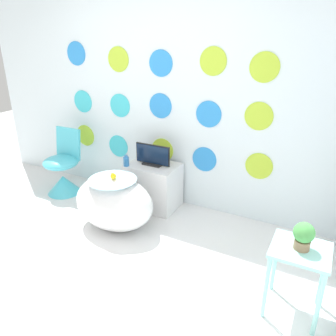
{
  "coord_description": "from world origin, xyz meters",
  "views": [
    {
      "loc": [
        1.81,
        -1.56,
        1.92
      ],
      "look_at": [
        0.56,
        0.8,
        0.82
      ],
      "focal_mm": 35.0,
      "sensor_mm": 36.0,
      "label": 1
    }
  ],
  "objects_px": {
    "chair": "(63,173)",
    "vase": "(126,161)",
    "tv": "(153,156)",
    "bathtub": "(114,203)",
    "potted_plant_left": "(304,235)"
  },
  "relations": [
    {
      "from": "bathtub",
      "to": "chair",
      "type": "relative_size",
      "value": 1.06
    },
    {
      "from": "tv",
      "to": "potted_plant_left",
      "type": "distance_m",
      "value": 1.94
    },
    {
      "from": "vase",
      "to": "potted_plant_left",
      "type": "bearing_deg",
      "value": -20.63
    },
    {
      "from": "tv",
      "to": "vase",
      "type": "relative_size",
      "value": 3.37
    },
    {
      "from": "chair",
      "to": "vase",
      "type": "xyz_separation_m",
      "value": [
        0.96,
        0.05,
        0.31
      ]
    },
    {
      "from": "bathtub",
      "to": "potted_plant_left",
      "type": "relative_size",
      "value": 4.36
    },
    {
      "from": "vase",
      "to": "potted_plant_left",
      "type": "distance_m",
      "value": 2.09
    },
    {
      "from": "tv",
      "to": "vase",
      "type": "height_order",
      "value": "tv"
    },
    {
      "from": "bathtub",
      "to": "chair",
      "type": "distance_m",
      "value": 1.13
    },
    {
      "from": "tv",
      "to": "potted_plant_left",
      "type": "height_order",
      "value": "tv"
    },
    {
      "from": "bathtub",
      "to": "tv",
      "type": "bearing_deg",
      "value": 77.45
    },
    {
      "from": "bathtub",
      "to": "potted_plant_left",
      "type": "xyz_separation_m",
      "value": [
        1.84,
        -0.32,
        0.37
      ]
    },
    {
      "from": "chair",
      "to": "vase",
      "type": "height_order",
      "value": "chair"
    },
    {
      "from": "bathtub",
      "to": "vase",
      "type": "distance_m",
      "value": 0.52
    },
    {
      "from": "chair",
      "to": "tv",
      "type": "height_order",
      "value": "chair"
    }
  ]
}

